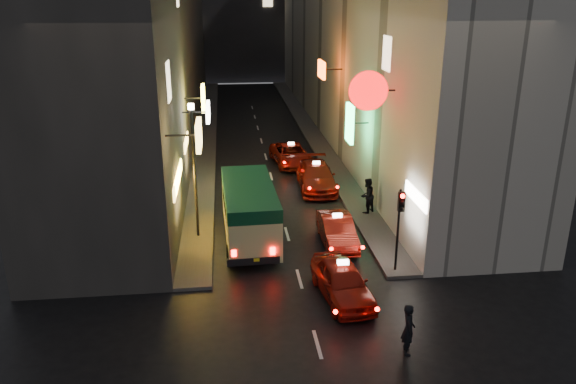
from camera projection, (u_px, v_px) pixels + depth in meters
name	position (u px, v px, depth m)	size (l,w,h in m)	color
building_left	(152.00, 19.00, 42.65)	(7.45, 52.00, 18.00)	#3B3835
building_right	(358.00, 18.00, 44.36)	(8.14, 52.00, 18.00)	#BCB8AC
sidewalk_left	(207.00, 132.00, 46.06)	(1.50, 52.00, 0.15)	#494744
sidewalk_right	(310.00, 130.00, 46.96)	(1.50, 52.00, 0.15)	#494744
minibus	(249.00, 207.00, 25.50)	(2.46, 6.43, 2.74)	#C6C17B
taxi_near	(342.00, 278.00, 21.03)	(2.69, 5.31, 1.79)	maroon
taxi_second	(337.00, 228.00, 25.62)	(1.99, 4.80, 1.69)	maroon
taxi_third	(316.00, 174.00, 32.87)	(2.42, 5.52, 1.90)	maroon
taxi_far	(291.00, 153.00, 37.52)	(2.57, 5.14, 1.74)	maroon
pedestrian_crossing	(409.00, 326.00, 17.71)	(0.65, 0.42, 1.97)	black
pedestrian_sidewalk	(367.00, 193.00, 28.79)	(0.79, 0.49, 2.09)	black
traffic_light	(400.00, 213.00, 22.17)	(0.26, 0.43, 3.50)	black
lamp_post	(194.00, 162.00, 25.18)	(0.28, 0.28, 6.22)	black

